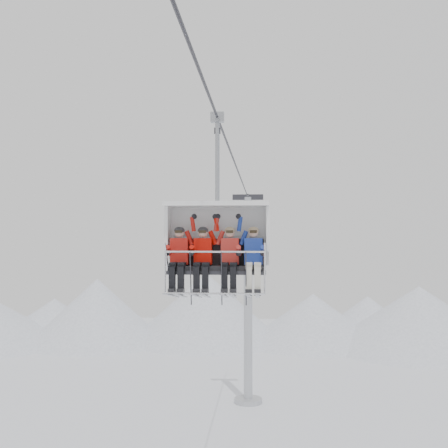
# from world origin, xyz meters

# --- Properties ---
(ridgeline) EXTENTS (72.00, 21.00, 7.00)m
(ridgeline) POSITION_xyz_m (-1.58, 42.05, 2.84)
(ridgeline) COLOR white
(ridgeline) RESTS_ON ground
(lift_tower_right) EXTENTS (2.00, 1.80, 13.48)m
(lift_tower_right) POSITION_xyz_m (0.00, 22.00, 5.78)
(lift_tower_right) COLOR #ABADB2
(lift_tower_right) RESTS_ON ground
(haul_cable) EXTENTS (0.06, 50.00, 0.06)m
(haul_cable) POSITION_xyz_m (0.00, 0.00, 13.30)
(haul_cable) COLOR #2F2F34
(haul_cable) RESTS_ON lift_tower_left
(chairlift_carrier) EXTENTS (2.29, 1.17, 3.98)m
(chairlift_carrier) POSITION_xyz_m (0.00, -1.98, 10.66)
(chairlift_carrier) COLOR black
(chairlift_carrier) RESTS_ON haul_cable
(skier_far_left) EXTENTS (0.39, 1.69, 1.57)m
(skier_far_left) POSITION_xyz_m (-0.83, -2.28, 10.19)
(skier_far_left) COLOR #B01810
(skier_far_left) RESTS_ON chairlift_carrier
(skier_center_left) EXTENTS (0.39, 1.69, 1.57)m
(skier_center_left) POSITION_xyz_m (-0.31, -2.28, 10.19)
(skier_center_left) COLOR #BB0C03
(skier_center_left) RESTS_ON chairlift_carrier
(skier_center_right) EXTENTS (0.39, 1.69, 1.57)m
(skier_center_right) POSITION_xyz_m (0.29, -2.28, 10.19)
(skier_center_right) COLOR #AF261E
(skier_center_right) RESTS_ON chairlift_carrier
(skier_far_right) EXTENTS (0.39, 1.69, 1.57)m
(skier_far_right) POSITION_xyz_m (0.80, -2.28, 10.19)
(skier_far_right) COLOR navy
(skier_far_right) RESTS_ON chairlift_carrier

